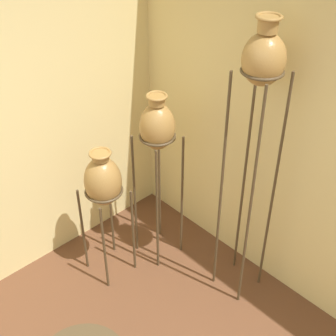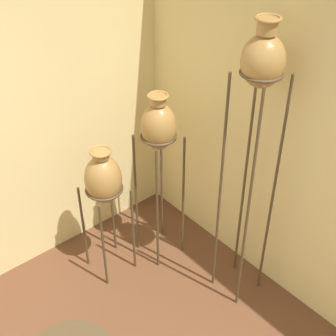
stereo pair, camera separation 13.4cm
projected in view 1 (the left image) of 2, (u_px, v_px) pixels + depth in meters
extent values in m
cylinder|color=#473823|center=(250.00, 210.00, 3.18)|extent=(0.02, 0.02, 1.87)
cylinder|color=#473823|center=(273.00, 194.00, 3.33)|extent=(0.02, 0.02, 1.87)
cylinder|color=#473823|center=(221.00, 193.00, 3.34)|extent=(0.02, 0.02, 1.87)
cylinder|color=#473823|center=(244.00, 178.00, 3.48)|extent=(0.02, 0.02, 1.87)
torus|color=#473823|center=(262.00, 71.00, 2.79)|extent=(0.27, 0.27, 0.02)
ellipsoid|color=olive|center=(264.00, 59.00, 2.75)|extent=(0.26, 0.26, 0.33)
cylinder|color=olive|center=(268.00, 25.00, 2.63)|extent=(0.12, 0.12, 0.09)
torus|color=olive|center=(269.00, 17.00, 2.60)|extent=(0.16, 0.16, 0.02)
cylinder|color=#473823|center=(157.00, 213.00, 3.68)|extent=(0.02, 0.02, 1.18)
cylinder|color=#473823|center=(182.00, 198.00, 3.83)|extent=(0.02, 0.02, 1.18)
cylinder|color=#473823|center=(135.00, 197.00, 3.84)|extent=(0.02, 0.02, 1.18)
cylinder|color=#473823|center=(159.00, 183.00, 4.00)|extent=(0.02, 0.02, 1.18)
torus|color=#473823|center=(157.00, 136.00, 3.50)|extent=(0.28, 0.28, 0.02)
ellipsoid|color=olive|center=(157.00, 127.00, 3.45)|extent=(0.27, 0.27, 0.37)
cylinder|color=olive|center=(157.00, 100.00, 3.32)|extent=(0.12, 0.12, 0.07)
torus|color=olive|center=(157.00, 96.00, 3.30)|extent=(0.16, 0.16, 0.02)
cylinder|color=#473823|center=(104.00, 249.00, 3.60)|extent=(0.02, 0.02, 0.83)
cylinder|color=#473823|center=(133.00, 232.00, 3.76)|extent=(0.02, 0.02, 0.83)
cylinder|color=#473823|center=(83.00, 231.00, 3.77)|extent=(0.02, 0.02, 0.83)
cylinder|color=#473823|center=(111.00, 214.00, 3.93)|extent=(0.02, 0.02, 0.83)
torus|color=#473823|center=(104.00, 191.00, 3.53)|extent=(0.29, 0.29, 0.02)
ellipsoid|color=olive|center=(103.00, 181.00, 3.48)|extent=(0.28, 0.28, 0.40)
cylinder|color=olive|center=(100.00, 156.00, 3.35)|extent=(0.13, 0.13, 0.05)
torus|color=olive|center=(100.00, 153.00, 3.33)|extent=(0.17, 0.17, 0.02)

